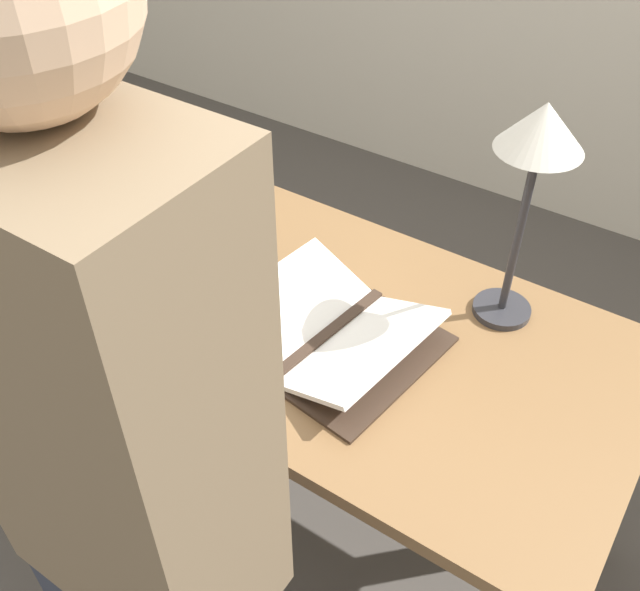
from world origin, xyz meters
TOP-DOWN VIEW (x-y plane):
  - ground_plane at (0.00, 0.00)m, footprint 12.00×12.00m
  - reading_desk at (0.00, 0.00)m, footprint 1.51×0.74m
  - open_book at (0.10, -0.06)m, footprint 0.48×0.42m
  - book_stack_tall at (-0.47, -0.05)m, footprint 0.24×0.32m
  - book_standing_upright at (-0.27, -0.06)m, footprint 0.02×0.18m
  - reading_lamp at (0.38, 0.23)m, footprint 0.17×0.17m
  - coffee_mug at (-0.15, -0.07)m, footprint 0.08×0.11m
  - pencil at (0.03, -0.28)m, footprint 0.05×0.15m
  - person_reader at (0.20, -0.67)m, footprint 0.36×0.22m

SIDE VIEW (x-z plane):
  - ground_plane at x=0.00m, z-range 0.00..0.00m
  - reading_desk at x=0.00m, z-range 0.28..1.01m
  - pencil at x=0.03m, z-range 0.74..0.74m
  - open_book at x=0.10m, z-range 0.72..0.80m
  - coffee_mug at x=-0.15m, z-range 0.74..0.83m
  - book_stack_tall at x=-0.47m, z-range 0.74..0.89m
  - book_standing_upright at x=-0.27m, z-range 0.74..0.94m
  - person_reader at x=0.20m, z-range 0.00..1.75m
  - reading_lamp at x=0.38m, z-range 0.89..1.40m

